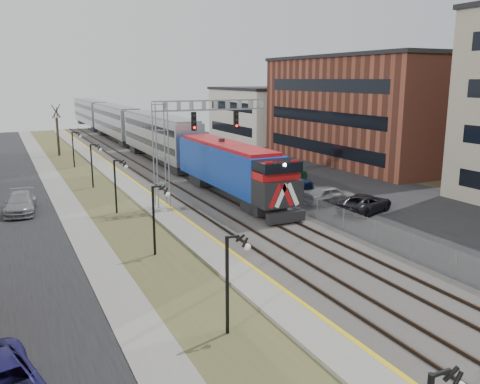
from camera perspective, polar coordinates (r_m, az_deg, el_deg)
street_west at (r=44.60m, az=-25.03°, el=-1.18°), size 7.00×120.00×0.04m
sidewalk at (r=44.80m, az=-19.29°, el=-0.61°), size 2.00×120.00×0.08m
grass_median at (r=45.19m, az=-15.52°, el=-0.26°), size 4.00×120.00×0.06m
platform at (r=45.75m, az=-11.83°, el=0.21°), size 2.00×120.00×0.24m
ballast_bed at (r=47.14m, az=-5.93°, el=0.75°), size 8.00×120.00×0.20m
parking_lot at (r=52.30m, az=6.55°, el=1.82°), size 16.00×120.00×0.04m
platform_edge at (r=45.93m, az=-10.78°, el=0.46°), size 0.24×120.00×0.01m
track_near at (r=46.49m, az=-8.26°, el=0.74°), size 1.58×120.00×0.15m
track_far at (r=47.61m, az=-4.23°, el=1.11°), size 1.58×120.00×0.15m
train at (r=74.88m, az=-12.46°, el=7.09°), size 3.00×85.85×5.33m
signal_gantry at (r=38.83m, az=-6.50°, el=6.40°), size 9.00×1.07×8.15m
lampposts at (r=28.85m, az=-9.81°, el=-3.13°), size 0.14×62.14×4.00m
fence at (r=48.53m, az=-1.27°, el=2.00°), size 0.04×120.00×1.60m
buildings_east at (r=57.41m, az=20.89°, el=8.37°), size 16.00×76.00×15.00m
car_lot_c at (r=38.69m, az=13.87°, el=-1.29°), size 5.43×3.87×1.37m
car_lot_d at (r=45.75m, az=5.64°, el=1.09°), size 4.63×2.25×1.30m
car_lot_e at (r=40.63m, az=10.12°, el=-0.37°), size 4.41×1.84×1.49m
car_lot_f at (r=48.53m, az=5.10°, el=1.92°), size 4.98×3.03×1.55m
car_street_b at (r=40.81m, az=-23.43°, el=-1.18°), size 2.60×5.28×1.48m
car_lot_g at (r=61.12m, az=-1.57°, el=4.14°), size 4.69×2.34×1.48m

